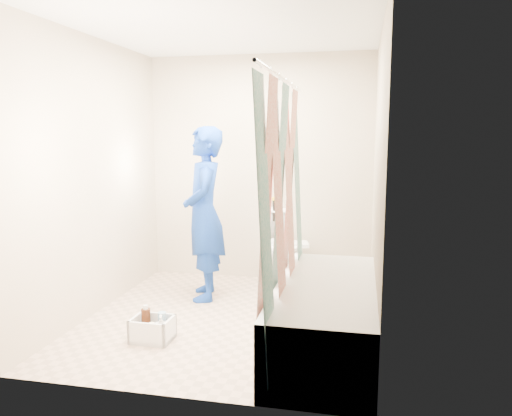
% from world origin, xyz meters
% --- Properties ---
extents(floor, '(2.60, 2.60, 0.00)m').
position_xyz_m(floor, '(0.00, 0.00, 0.00)').
color(floor, tan).
rests_on(floor, ground).
extents(ceiling, '(2.40, 2.60, 0.02)m').
position_xyz_m(ceiling, '(0.00, 0.00, 2.40)').
color(ceiling, silver).
rests_on(ceiling, wall_back).
extents(wall_back, '(2.40, 0.02, 2.40)m').
position_xyz_m(wall_back, '(0.00, 1.30, 1.20)').
color(wall_back, '#BEAB92').
rests_on(wall_back, ground).
extents(wall_front, '(2.40, 0.02, 2.40)m').
position_xyz_m(wall_front, '(0.00, -1.30, 1.20)').
color(wall_front, '#BEAB92').
rests_on(wall_front, ground).
extents(wall_left, '(0.02, 2.60, 2.40)m').
position_xyz_m(wall_left, '(-1.20, 0.00, 1.20)').
color(wall_left, '#BEAB92').
rests_on(wall_left, ground).
extents(wall_right, '(0.02, 2.60, 2.40)m').
position_xyz_m(wall_right, '(1.20, 0.00, 1.20)').
color(wall_right, '#BEAB92').
rests_on(wall_right, ground).
extents(bathtub, '(0.70, 1.75, 0.50)m').
position_xyz_m(bathtub, '(0.85, -0.43, 0.27)').
color(bathtub, white).
rests_on(bathtub, ground).
extents(curtain_rod, '(0.02, 1.90, 0.02)m').
position_xyz_m(curtain_rod, '(0.52, -0.43, 1.95)').
color(curtain_rod, silver).
rests_on(curtain_rod, wall_back).
extents(shower_curtain, '(0.06, 1.75, 1.80)m').
position_xyz_m(shower_curtain, '(0.52, -0.43, 1.02)').
color(shower_curtain, white).
rests_on(shower_curtain, curtain_rod).
extents(toilet, '(0.60, 0.86, 0.79)m').
position_xyz_m(toilet, '(0.30, 1.08, 0.40)').
color(toilet, white).
rests_on(toilet, ground).
extents(tank_lid, '(0.52, 0.31, 0.04)m').
position_xyz_m(tank_lid, '(0.33, 0.96, 0.47)').
color(tank_lid, white).
rests_on(tank_lid, toilet).
extents(tank_internals, '(0.19, 0.08, 0.26)m').
position_xyz_m(tank_internals, '(0.21, 1.28, 0.78)').
color(tank_internals, black).
rests_on(tank_internals, toilet).
extents(plumber, '(0.56, 0.69, 1.65)m').
position_xyz_m(plumber, '(-0.38, 0.53, 0.82)').
color(plumber, '#103BA2').
rests_on(plumber, ground).
extents(cleaning_caddy, '(0.31, 0.25, 0.23)m').
position_xyz_m(cleaning_caddy, '(-0.45, -0.55, 0.09)').
color(cleaning_caddy, silver).
rests_on(cleaning_caddy, ground).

